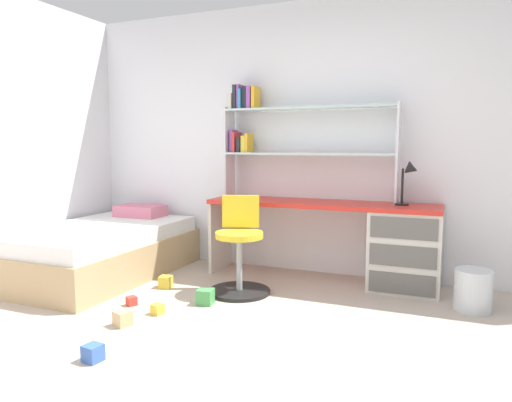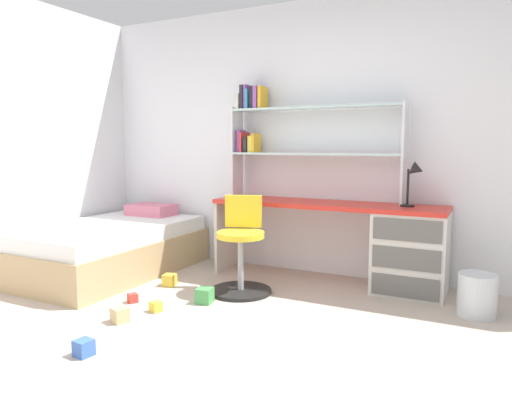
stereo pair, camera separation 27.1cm
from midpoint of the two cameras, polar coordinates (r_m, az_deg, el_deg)
ground_plane at (r=2.85m, az=-8.44°, el=-19.46°), size 5.99×5.44×0.02m
room_shell at (r=4.22m, az=-14.48°, el=7.32°), size 5.99×5.44×2.61m
desk at (r=4.27m, az=13.21°, el=-4.78°), size 2.10×0.50×0.73m
bookshelf_hutch at (r=4.57m, az=1.66°, el=8.54°), size 1.66×0.22×1.10m
desk_lamp at (r=4.17m, az=16.25°, el=2.88°), size 0.20×0.17×0.38m
swivel_chair at (r=4.04m, az=-3.93°, el=-6.45°), size 0.52×0.52×0.82m
bed_platform at (r=4.86m, az=-19.85°, el=-5.61°), size 1.16×1.84×0.60m
waste_bin at (r=3.93m, az=22.88°, el=-9.88°), size 0.27×0.27×0.31m
toy_block_natural_0 at (r=3.54m, az=-17.93°, el=-13.32°), size 0.13×0.13×0.10m
toy_block_blue_1 at (r=3.07m, az=-21.55°, el=-16.69°), size 0.11×0.11×0.10m
toy_block_red_2 at (r=3.94m, az=-16.71°, el=-11.47°), size 0.10×0.10×0.07m
toy_block_yellow_3 at (r=3.70m, az=-13.89°, el=-12.54°), size 0.09×0.09×0.08m
toy_block_green_4 at (r=3.84m, az=-8.18°, el=-11.35°), size 0.14×0.14×0.12m
toy_block_yellow_5 at (r=4.32m, az=-12.61°, el=-9.49°), size 0.12×0.12×0.10m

